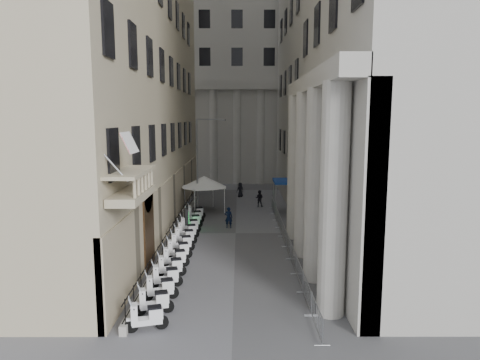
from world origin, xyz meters
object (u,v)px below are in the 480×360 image
Objects in this scene: street_lamp at (201,158)px; pedestrian_b at (259,198)px; info_kiosk at (186,220)px; security_tent at (212,183)px; pedestrian_a at (229,217)px; scooter_0 at (148,331)px.

street_lamp reaches higher than pedestrian_b.
info_kiosk is at bearing 70.18° from pedestrian_b.
security_tent reaches higher than pedestrian_a.
street_lamp is 7.50m from pedestrian_b.
scooter_0 is 0.94× the size of pedestrian_b.
pedestrian_a is (2.57, -4.94, -4.21)m from street_lamp.
security_tent reaches higher than scooter_0.
info_kiosk is (-0.62, -5.84, -4.17)m from street_lamp.
security_tent is (1.22, 21.76, 2.73)m from scooter_0.
pedestrian_a is at bearing -44.18° from street_lamp.
security_tent is at bearing 48.80° from street_lamp.
security_tent is at bearing 58.99° from info_kiosk.
scooter_0 is 21.96m from security_tent.
pedestrian_b is (2.76, 8.08, -0.02)m from pedestrian_a.
scooter_0 is 0.37× the size of security_tent.
pedestrian_a is at bearing -24.85° from scooter_0.
info_kiosk is at bearing 23.09° from pedestrian_a.
street_lamp is 5.13× the size of pedestrian_a.
pedestrian_a reaches higher than scooter_0.
info_kiosk is 10.77m from pedestrian_b.
security_tent is at bearing 44.18° from pedestrian_b.
street_lamp is (-0.92, -0.54, 2.30)m from security_tent.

